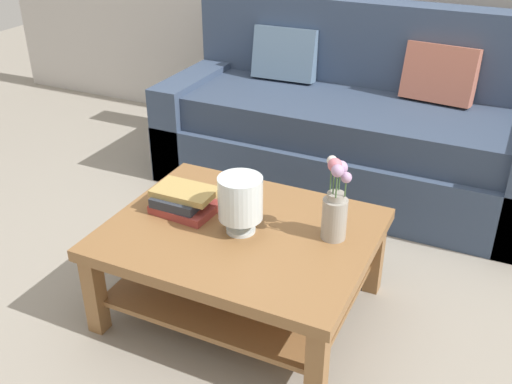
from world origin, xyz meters
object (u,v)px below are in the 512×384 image
object	(u,v)px
glass_hurricane_vase	(240,200)
flower_pitcher	(335,205)
couch	(352,128)
coffee_table	(241,251)
book_stack_main	(184,201)

from	to	relation	value
glass_hurricane_vase	flower_pitcher	xyz separation A→B (m)	(0.36, 0.12, 0.00)
couch	glass_hurricane_vase	bearing A→B (deg)	-91.84
couch	flower_pitcher	xyz separation A→B (m)	(0.32, -1.29, 0.21)
flower_pitcher	couch	bearing A→B (deg)	103.82
coffee_table	flower_pitcher	bearing A→B (deg)	15.55
coffee_table	flower_pitcher	world-z (taller)	flower_pitcher
glass_hurricane_vase	coffee_table	bearing A→B (deg)	117.59
flower_pitcher	book_stack_main	bearing A→B (deg)	-173.47
book_stack_main	glass_hurricane_vase	size ratio (longest dim) A/B	1.13
coffee_table	flower_pitcher	size ratio (longest dim) A/B	3.05
couch	flower_pitcher	bearing A→B (deg)	-76.18
coffee_table	glass_hurricane_vase	bearing A→B (deg)	-62.41
couch	book_stack_main	xyz separation A→B (m)	(-0.34, -1.36, 0.11)
glass_hurricane_vase	flower_pitcher	size ratio (longest dim) A/B	0.69
coffee_table	couch	bearing A→B (deg)	87.83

